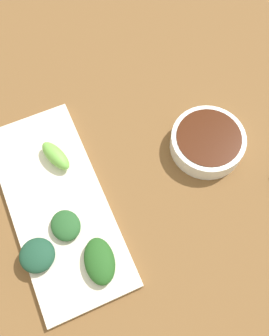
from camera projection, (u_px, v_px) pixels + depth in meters
tabletop at (111, 172)px, 0.68m from camera, size 2.10×2.10×0.02m
sauce_bowl at (208, 142)px, 0.67m from camera, size 0.13×0.13×0.04m
serving_plate at (58, 204)px, 0.64m from camera, size 0.15×0.35×0.01m
broccoli_leafy_0 at (37, 255)px, 0.59m from camera, size 0.07×0.07×0.02m
broccoli_stalk_1 at (56, 156)px, 0.66m from camera, size 0.05×0.07×0.03m
broccoli_leafy_2 at (100, 261)px, 0.58m from camera, size 0.06×0.08×0.03m
broccoli_leafy_3 at (66, 226)px, 0.61m from camera, size 0.05×0.06×0.02m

